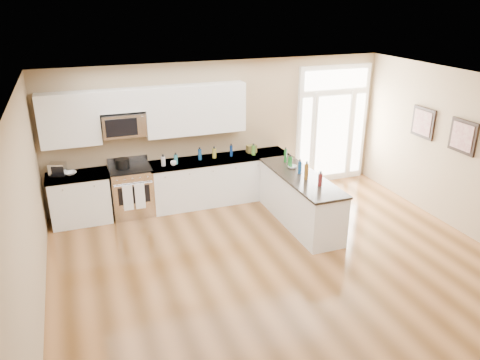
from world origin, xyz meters
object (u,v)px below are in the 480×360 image
object	(u,v)px
peninsula_cabinet	(300,201)
kitchen_range	(132,191)
toaster_oven	(58,169)
stockpot	(123,163)

from	to	relation	value
peninsula_cabinet	kitchen_range	world-z (taller)	kitchen_range
peninsula_cabinet	kitchen_range	size ratio (longest dim) A/B	2.15
kitchen_range	toaster_oven	size ratio (longest dim) A/B	3.88
stockpot	toaster_oven	world-z (taller)	toaster_oven
toaster_oven	peninsula_cabinet	bearing A→B (deg)	-2.85
stockpot	kitchen_range	bearing A→B (deg)	-12.16
stockpot	toaster_oven	distance (m)	1.14
peninsula_cabinet	stockpot	size ratio (longest dim) A/B	9.08
kitchen_range	stockpot	bearing A→B (deg)	167.84
kitchen_range	toaster_oven	world-z (taller)	toaster_oven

